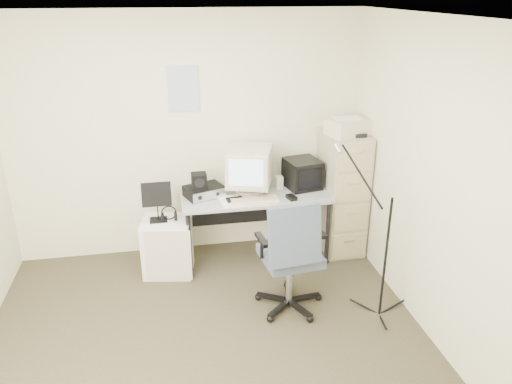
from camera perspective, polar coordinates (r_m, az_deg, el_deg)
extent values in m
cube|color=#2D281A|center=(4.16, -5.29, -17.90)|extent=(3.60, 3.60, 0.01)
cube|color=white|center=(3.18, -6.96, 19.07)|extent=(3.60, 3.60, 0.01)
cube|color=beige|center=(5.17, -7.80, 6.17)|extent=(3.60, 0.02, 2.50)
cube|color=beige|center=(4.02, 20.44, 0.15)|extent=(0.02, 3.60, 2.50)
cube|color=white|center=(5.05, -8.32, 11.58)|extent=(0.30, 0.02, 0.44)
cube|color=tan|center=(5.38, 9.78, -0.07)|extent=(0.40, 0.60, 1.30)
cube|color=beige|center=(5.11, 10.49, 7.30)|extent=(0.47, 0.39, 0.16)
cube|color=#979797|center=(5.23, -0.15, -3.82)|extent=(1.50, 0.70, 0.73)
cube|color=beige|center=(5.04, -0.75, 2.53)|extent=(0.54, 0.56, 0.47)
cube|color=black|center=(5.21, 5.31, 2.12)|extent=(0.39, 0.40, 0.30)
cube|color=beige|center=(5.19, 2.63, 1.12)|extent=(0.08, 0.08, 0.13)
cube|color=beige|center=(4.87, -0.26, -0.99)|extent=(0.49, 0.19, 0.03)
cube|color=black|center=(4.95, 4.08, -0.61)|extent=(0.10, 0.14, 0.04)
cube|color=black|center=(5.02, -5.95, 0.09)|extent=(0.44, 0.37, 0.11)
cube|color=black|center=(4.95, -6.53, 1.32)|extent=(0.15, 0.14, 0.15)
cube|color=white|center=(4.88, -2.88, -1.05)|extent=(0.23, 0.30, 0.02)
cube|color=beige|center=(5.50, 4.09, -4.59)|extent=(0.21, 0.42, 0.38)
cube|color=slate|center=(4.36, 3.93, -7.03)|extent=(0.69, 0.69, 1.08)
cube|color=white|center=(5.06, -10.06, -6.14)|extent=(0.52, 0.45, 0.58)
cube|color=black|center=(4.85, -11.25, -1.05)|extent=(0.29, 0.17, 0.41)
torus|color=black|center=(4.89, -9.91, -2.68)|extent=(0.18, 0.18, 0.03)
cylinder|color=black|center=(4.30, 14.80, -5.37)|extent=(0.03, 0.03, 1.46)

